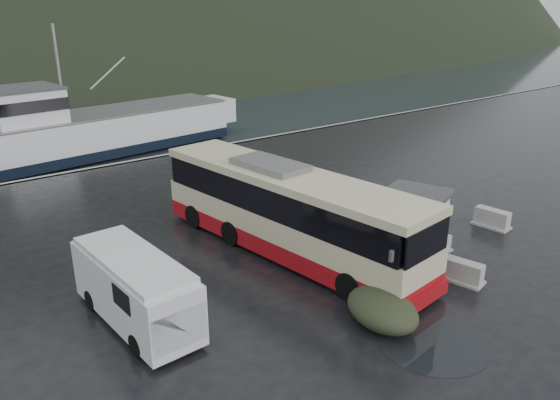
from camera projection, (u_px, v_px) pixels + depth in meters
ground at (290, 295)px, 19.74m from camera, size 160.00×160.00×0.00m
quay_edge at (95, 168)px, 34.65m from camera, size 160.00×0.60×1.50m
coach_bus at (288, 251)px, 23.15m from camera, size 4.79×13.57×3.76m
white_van at (138, 321)px, 18.12m from camera, size 2.27×5.88×2.42m
waste_bin_left at (387, 261)px, 22.29m from camera, size 1.02×1.02×1.33m
waste_bin_right at (347, 286)px, 20.36m from camera, size 1.29×1.29×1.55m
dome_tent at (381, 324)px, 17.97m from camera, size 2.46×3.10×1.10m
ticket_kiosk at (408, 253)px, 22.99m from camera, size 3.99×3.50×2.61m
jersey_barrier_a at (461, 281)px, 20.72m from camera, size 1.17×1.79×0.83m
jersey_barrier_b at (433, 248)px, 23.50m from camera, size 0.78×1.51×0.74m
jersey_barrier_c at (491, 226)px, 25.69m from camera, size 1.02×1.77×0.85m
fishing_trawler at (103, 135)px, 43.16m from camera, size 24.95×8.06×9.80m
puddles at (400, 321)px, 18.13m from camera, size 11.50×12.72×0.01m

